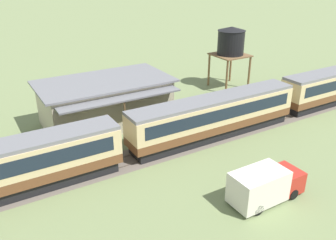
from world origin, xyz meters
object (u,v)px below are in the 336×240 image
station_building (106,102)px  delivery_truck_red (265,185)px  passenger_train (217,114)px  water_tower (231,42)px

station_building → delivery_truck_red: (4.63, -18.49, -1.11)m
passenger_train → water_tower: water_tower is taller
station_building → water_tower: 19.28m
station_building → delivery_truck_red: size_ratio=2.36×
station_building → delivery_truck_red: bearing=-75.9°
water_tower → delivery_truck_red: size_ratio=1.41×
station_building → passenger_train: bearing=-46.2°
passenger_train → delivery_truck_red: passenger_train is taller
water_tower → delivery_truck_red: 25.84m
passenger_train → delivery_truck_red: bearing=-108.9°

